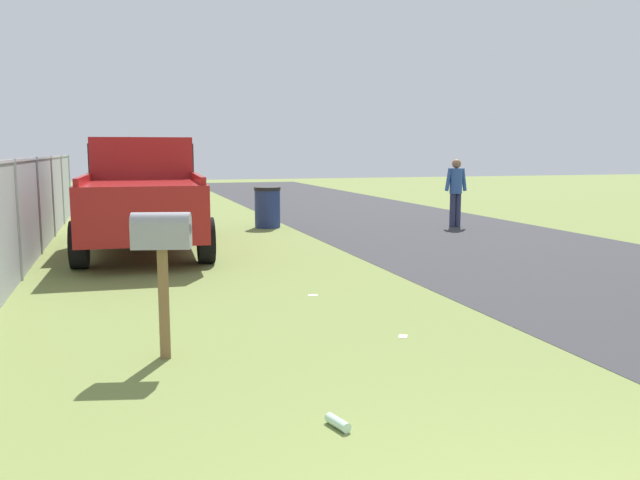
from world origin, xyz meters
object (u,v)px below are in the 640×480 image
(mailbox, at_px, (162,242))
(pedestrian, at_px, (456,188))
(pickup_truck, at_px, (143,190))
(trash_bin, at_px, (267,207))

(mailbox, bearing_deg, pedestrian, -28.93)
(pedestrian, bearing_deg, pickup_truck, 105.51)
(mailbox, xyz_separation_m, pickup_truck, (6.93, -0.07, 0.05))
(pickup_truck, height_order, pedestrian, pickup_truck)
(pickup_truck, distance_m, pedestrian, 7.50)
(pickup_truck, xyz_separation_m, pedestrian, (1.37, -7.38, -0.16))
(mailbox, distance_m, pedestrian, 11.15)
(trash_bin, distance_m, pedestrian, 4.59)
(mailbox, bearing_deg, pickup_truck, 12.38)
(pickup_truck, relative_size, trash_bin, 5.69)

